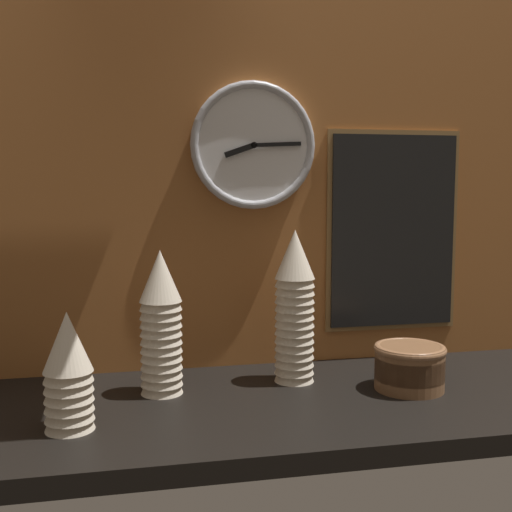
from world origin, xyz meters
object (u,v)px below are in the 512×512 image
wall_clock (253,145)px  bowl_stack_right (410,365)px  menu_board (393,231)px  cup_stack_center_left (161,322)px  cup_stack_left (68,371)px  cup_stack_center_right (295,306)px

wall_clock → bowl_stack_right: bearing=-39.7°
bowl_stack_right → menu_board: (0.07, 0.25, 0.27)m
cup_stack_center_left → wall_clock: wall_clock is taller
cup_stack_left → wall_clock: size_ratio=0.72×
cup_stack_left → cup_stack_center_left: bearing=44.1°
cup_stack_left → cup_stack_center_left: (0.18, 0.17, 0.04)m
cup_stack_center_left → menu_board: size_ratio=0.61×
cup_stack_left → menu_board: size_ratio=0.43×
cup_stack_center_left → wall_clock: (0.23, 0.16, 0.38)m
cup_stack_center_right → wall_clock: bearing=115.9°
bowl_stack_right → cup_stack_center_left: bearing=170.8°
cup_stack_left → bowl_stack_right: (0.70, 0.09, -0.06)m
cup_stack_center_left → wall_clock: size_ratio=1.02×
cup_stack_center_left → wall_clock: 0.47m
bowl_stack_right → menu_board: size_ratio=0.31×
cup_stack_center_left → menu_board: menu_board is taller
cup_stack_left → menu_board: (0.77, 0.34, 0.22)m
cup_stack_center_left → bowl_stack_right: cup_stack_center_left is taller
cup_stack_left → cup_stack_center_right: (0.47, 0.19, 0.06)m
wall_clock → menu_board: (0.36, 0.01, -0.21)m
cup_stack_left → menu_board: bearing=23.8°
bowl_stack_right → wall_clock: (-0.29, 0.24, 0.48)m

